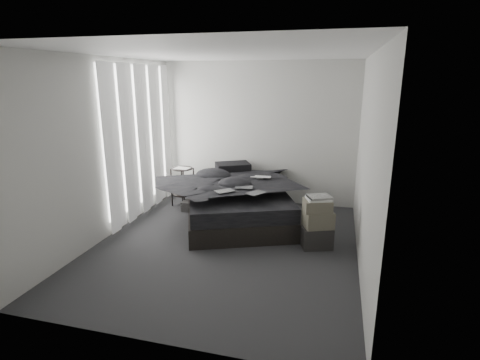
% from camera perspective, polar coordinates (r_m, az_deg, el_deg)
% --- Properties ---
extents(floor, '(3.60, 4.20, 0.01)m').
position_cam_1_polar(floor, '(5.40, -2.19, -9.89)').
color(floor, '#2A2A2C').
rests_on(floor, ground).
extents(ceiling, '(3.60, 4.20, 0.01)m').
position_cam_1_polar(ceiling, '(4.89, -2.52, 18.81)').
color(ceiling, white).
rests_on(ceiling, ground).
extents(wall_back, '(3.60, 0.01, 2.60)m').
position_cam_1_polar(wall_back, '(6.99, 2.73, 7.10)').
color(wall_back, beige).
rests_on(wall_back, ground).
extents(wall_front, '(3.60, 0.01, 2.60)m').
position_cam_1_polar(wall_front, '(3.11, -13.73, -3.96)').
color(wall_front, beige).
rests_on(wall_front, ground).
extents(wall_left, '(0.01, 4.20, 2.60)m').
position_cam_1_polar(wall_left, '(5.77, -19.75, 4.43)').
color(wall_left, beige).
rests_on(wall_left, ground).
extents(wall_right, '(0.01, 4.20, 2.60)m').
position_cam_1_polar(wall_right, '(4.79, 18.73, 2.43)').
color(wall_right, beige).
rests_on(wall_right, ground).
extents(window_left, '(0.02, 2.00, 2.30)m').
position_cam_1_polar(window_left, '(6.50, -15.21, 6.39)').
color(window_left, white).
rests_on(window_left, wall_left).
extents(curtain_left, '(0.06, 2.12, 2.48)m').
position_cam_1_polar(curtain_left, '(6.49, -14.79, 5.78)').
color(curtain_left, white).
rests_on(curtain_left, wall_left).
extents(bed, '(2.29, 2.57, 0.29)m').
position_cam_1_polar(bed, '(6.25, -0.42, -4.85)').
color(bed, black).
rests_on(bed, floor).
extents(mattress, '(2.21, 2.49, 0.23)m').
position_cam_1_polar(mattress, '(6.17, -0.43, -2.61)').
color(mattress, black).
rests_on(mattress, bed).
extents(duvet, '(2.14, 2.27, 0.25)m').
position_cam_1_polar(duvet, '(6.05, -0.37, -0.62)').
color(duvet, black).
rests_on(duvet, mattress).
extents(pillow_lower, '(0.76, 0.64, 0.14)m').
position_cam_1_polar(pillow_lower, '(6.90, -1.70, 0.95)').
color(pillow_lower, black).
rests_on(pillow_lower, mattress).
extents(pillow_upper, '(0.72, 0.65, 0.13)m').
position_cam_1_polar(pillow_upper, '(6.85, -1.09, 2.05)').
color(pillow_upper, black).
rests_on(pillow_upper, pillow_lower).
extents(laptop, '(0.36, 0.24, 0.03)m').
position_cam_1_polar(laptop, '(6.17, 3.12, 1.00)').
color(laptop, silver).
rests_on(laptop, duvet).
extents(comic_a, '(0.31, 0.31, 0.01)m').
position_cam_1_polar(comic_a, '(5.49, -2.37, -0.91)').
color(comic_a, black).
rests_on(comic_a, duvet).
extents(comic_b, '(0.29, 0.22, 0.01)m').
position_cam_1_polar(comic_b, '(5.67, 0.60, -0.30)').
color(comic_b, black).
rests_on(comic_b, duvet).
extents(comic_c, '(0.29, 0.32, 0.01)m').
position_cam_1_polar(comic_c, '(5.40, 2.47, -1.06)').
color(comic_c, black).
rests_on(comic_c, duvet).
extents(side_stand, '(0.48, 0.48, 0.70)m').
position_cam_1_polar(side_stand, '(6.98, -8.71, -1.07)').
color(side_stand, black).
rests_on(side_stand, floor).
extents(papers, '(0.29, 0.23, 0.01)m').
position_cam_1_polar(papers, '(6.87, -8.82, 1.77)').
color(papers, white).
rests_on(papers, side_stand).
extents(floor_books, '(0.18, 0.25, 0.16)m').
position_cam_1_polar(floor_books, '(6.79, -8.05, -3.92)').
color(floor_books, black).
rests_on(floor_books, floor).
extents(box_lower, '(0.49, 0.44, 0.30)m').
position_cam_1_polar(box_lower, '(5.41, 11.54, -8.43)').
color(box_lower, black).
rests_on(box_lower, floor).
extents(box_mid, '(0.47, 0.43, 0.23)m').
position_cam_1_polar(box_mid, '(5.30, 11.81, -5.82)').
color(box_mid, '#565244').
rests_on(box_mid, box_lower).
extents(box_upper, '(0.43, 0.38, 0.16)m').
position_cam_1_polar(box_upper, '(5.24, 11.71, -3.80)').
color(box_upper, '#565244').
rests_on(box_upper, box_mid).
extents(art_book_white, '(0.38, 0.34, 0.03)m').
position_cam_1_polar(art_book_white, '(5.21, 11.86, -2.81)').
color(art_book_white, silver).
rests_on(art_book_white, box_upper).
extents(art_book_snake, '(0.38, 0.35, 0.03)m').
position_cam_1_polar(art_book_snake, '(5.20, 12.00, -2.52)').
color(art_book_snake, silver).
rests_on(art_book_snake, art_book_white).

